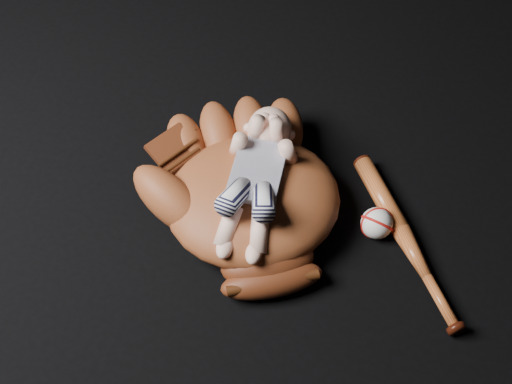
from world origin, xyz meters
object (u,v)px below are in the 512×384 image
baseball_bat (406,240)px  baseball (377,223)px  newborn_baby (255,181)px  baseball_glove (253,194)px

baseball_bat → baseball: size_ratio=6.51×
newborn_baby → baseball_bat: size_ratio=0.81×
baseball_glove → newborn_baby: size_ratio=1.45×
baseball_glove → baseball: bearing=-21.1°
newborn_baby → baseball_bat: bearing=-0.2°
newborn_baby → baseball_glove: bearing=142.2°
baseball_bat → baseball: 0.06m
baseball_bat → baseball_glove: bearing=178.0°
newborn_baby → baseball_bat: 0.32m
baseball_glove → newborn_baby: bearing=-62.1°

